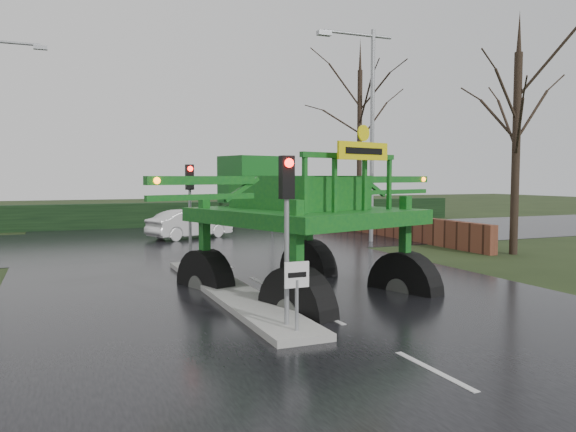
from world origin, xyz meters
name	(u,v)px	position (x,y,z in m)	size (l,w,h in m)	color
ground	(323,315)	(0.00, 0.00, 0.00)	(140.00, 140.00, 0.00)	black
road_main	(209,257)	(0.00, 10.00, 0.00)	(14.00, 80.00, 0.02)	black
road_cross	(178,241)	(0.00, 16.00, 0.01)	(80.00, 12.00, 0.02)	black
median_island	(229,291)	(-1.30, 3.00, 0.09)	(1.20, 10.00, 0.16)	gray
hedge_row	(151,215)	(0.00, 24.00, 0.75)	(44.00, 0.90, 1.50)	black
brick_wall	(365,222)	(10.50, 16.00, 0.60)	(0.40, 20.00, 1.20)	#592D1E
keep_left_sign	(297,285)	(-1.30, -1.50, 1.06)	(0.50, 0.07, 1.35)	gray
traffic_signal_near	(287,203)	(-1.30, -1.01, 2.59)	(0.26, 0.33, 3.52)	gray
traffic_signal_mid	(190,192)	(-1.30, 7.49, 2.59)	(0.26, 0.33, 3.52)	gray
traffic_signal_far	(272,186)	(6.50, 20.01, 2.59)	(0.26, 0.33, 3.52)	gray
street_light_right	(367,116)	(8.19, 12.00, 5.99)	(3.85, 0.30, 10.00)	gray
tree_right_near	(517,124)	(11.50, 6.00, 5.20)	(5.60, 5.60, 9.64)	black
tree_right_far	(360,125)	(13.00, 21.00, 6.50)	(7.00, 7.00, 12.05)	black
crop_sprayer	(289,200)	(-0.58, 0.57, 2.58)	(9.34, 7.14, 5.45)	black
white_sedan	(190,239)	(0.78, 16.71, 0.00)	(1.52, 4.35, 1.43)	silver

